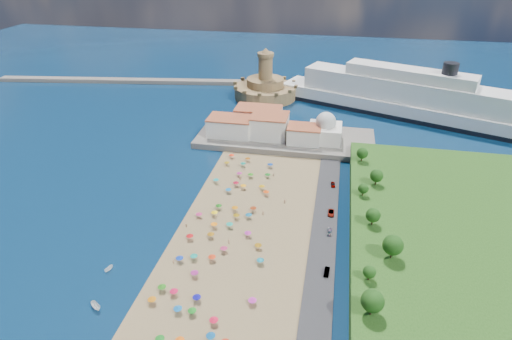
# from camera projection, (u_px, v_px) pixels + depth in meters

# --- Properties ---
(ground) EXTENTS (700.00, 700.00, 0.00)m
(ground) POSITION_uv_depth(u_px,v_px,m) (233.00, 219.00, 160.16)
(ground) COLOR #071938
(ground) RESTS_ON ground
(terrace) EXTENTS (90.00, 36.00, 3.00)m
(terrace) POSITION_uv_depth(u_px,v_px,m) (285.00, 138.00, 220.64)
(terrace) COLOR #59544C
(terrace) RESTS_ON ground
(jetty) EXTENTS (18.00, 70.00, 2.40)m
(jetty) POSITION_uv_depth(u_px,v_px,m) (256.00, 112.00, 254.65)
(jetty) COLOR #59544C
(jetty) RESTS_ON ground
(breakwater) EXTENTS (199.03, 34.77, 2.60)m
(breakwater) POSITION_uv_depth(u_px,v_px,m) (136.00, 81.00, 309.91)
(breakwater) COLOR #59544C
(breakwater) RESTS_ON ground
(waterfront_buildings) EXTENTS (57.00, 29.00, 11.00)m
(waterfront_buildings) POSITION_uv_depth(u_px,v_px,m) (261.00, 125.00, 220.34)
(waterfront_buildings) COLOR silver
(waterfront_buildings) RESTS_ON terrace
(domed_building) EXTENTS (16.00, 16.00, 15.00)m
(domed_building) POSITION_uv_depth(u_px,v_px,m) (325.00, 130.00, 211.96)
(domed_building) COLOR silver
(domed_building) RESTS_ON terrace
(fortress) EXTENTS (40.00, 40.00, 32.40)m
(fortress) POSITION_uv_depth(u_px,v_px,m) (265.00, 88.00, 277.87)
(fortress) COLOR olive
(fortress) RESTS_ON ground
(cruise_ship) EXTENTS (152.64, 76.96, 33.82)m
(cruise_ship) POSITION_uv_depth(u_px,v_px,m) (406.00, 99.00, 249.58)
(cruise_ship) COLOR black
(cruise_ship) RESTS_ON ground
(beach_parasols) EXTENTS (31.53, 114.38, 2.20)m
(beach_parasols) POSITION_uv_depth(u_px,v_px,m) (221.00, 231.00, 149.93)
(beach_parasols) COLOR gray
(beach_parasols) RESTS_ON beach
(beachgoers) EXTENTS (34.10, 69.01, 1.86)m
(beachgoers) POSITION_uv_depth(u_px,v_px,m) (246.00, 198.00, 171.19)
(beachgoers) COLOR tan
(beachgoers) RESTS_ON beach
(moored_boats) EXTENTS (7.65, 19.13, 1.76)m
(moored_boats) POSITION_uv_depth(u_px,v_px,m) (100.00, 294.00, 125.32)
(moored_boats) COLOR white
(moored_boats) RESTS_ON ground
(parked_cars) EXTENTS (2.28, 58.69, 1.42)m
(parked_cars) POSITION_uv_depth(u_px,v_px,m) (330.00, 220.00, 157.33)
(parked_cars) COLOR gray
(parked_cars) RESTS_ON promenade
(hillside_trees) EXTENTS (13.34, 110.71, 8.12)m
(hillside_trees) POSITION_uv_depth(u_px,v_px,m) (375.00, 231.00, 136.81)
(hillside_trees) COLOR #382314
(hillside_trees) RESTS_ON hillside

